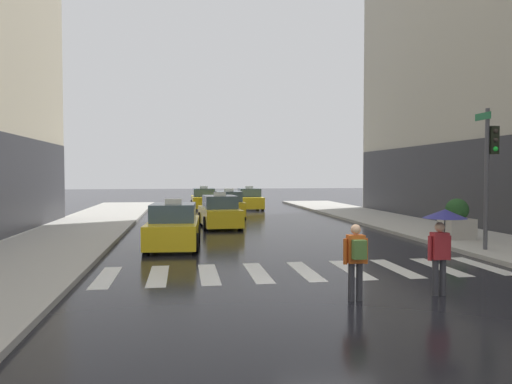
{
  "coord_description": "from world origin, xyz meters",
  "views": [
    {
      "loc": [
        -3.38,
        -10.06,
        2.73
      ],
      "look_at": [
        -0.64,
        8.0,
        2.04
      ],
      "focal_mm": 33.8,
      "sensor_mm": 36.0,
      "label": 1
    }
  ],
  "objects_px": {
    "pedestrian_with_umbrella": "(443,228)",
    "taxi_lead": "(174,227)",
    "taxi_third": "(229,205)",
    "traffic_light_pole": "(490,158)",
    "taxi_fourth": "(249,200)",
    "taxi_fifth": "(204,200)",
    "planter_near_corner": "(457,220)",
    "pedestrian_with_backpack": "(356,256)",
    "taxi_second": "(220,213)"
  },
  "relations": [
    {
      "from": "traffic_light_pole",
      "to": "taxi_third",
      "type": "bearing_deg",
      "value": 115.04
    },
    {
      "from": "taxi_lead",
      "to": "traffic_light_pole",
      "type": "bearing_deg",
      "value": -17.05
    },
    {
      "from": "pedestrian_with_umbrella",
      "to": "taxi_lead",
      "type": "bearing_deg",
      "value": 126.37
    },
    {
      "from": "taxi_third",
      "to": "pedestrian_with_umbrella",
      "type": "relative_size",
      "value": 2.36
    },
    {
      "from": "taxi_third",
      "to": "pedestrian_with_backpack",
      "type": "relative_size",
      "value": 2.77
    },
    {
      "from": "pedestrian_with_umbrella",
      "to": "planter_near_corner",
      "type": "distance_m",
      "value": 9.33
    },
    {
      "from": "taxi_lead",
      "to": "taxi_fourth",
      "type": "height_order",
      "value": "same"
    },
    {
      "from": "taxi_lead",
      "to": "pedestrian_with_umbrella",
      "type": "distance_m",
      "value": 10.34
    },
    {
      "from": "traffic_light_pole",
      "to": "pedestrian_with_umbrella",
      "type": "relative_size",
      "value": 2.47
    },
    {
      "from": "pedestrian_with_backpack",
      "to": "planter_near_corner",
      "type": "distance_m",
      "value": 10.73
    },
    {
      "from": "planter_near_corner",
      "to": "pedestrian_with_backpack",
      "type": "bearing_deg",
      "value": -131.98
    },
    {
      "from": "taxi_fifth",
      "to": "planter_near_corner",
      "type": "relative_size",
      "value": 2.85
    },
    {
      "from": "taxi_fifth",
      "to": "pedestrian_with_umbrella",
      "type": "relative_size",
      "value": 2.35
    },
    {
      "from": "pedestrian_with_umbrella",
      "to": "taxi_fifth",
      "type": "bearing_deg",
      "value": 98.51
    },
    {
      "from": "traffic_light_pole",
      "to": "taxi_third",
      "type": "xyz_separation_m",
      "value": [
        -7.41,
        15.87,
        -2.53
      ]
    },
    {
      "from": "taxi_third",
      "to": "taxi_fourth",
      "type": "height_order",
      "value": "same"
    },
    {
      "from": "traffic_light_pole",
      "to": "pedestrian_with_backpack",
      "type": "relative_size",
      "value": 2.91
    },
    {
      "from": "taxi_fourth",
      "to": "planter_near_corner",
      "type": "xyz_separation_m",
      "value": [
        5.77,
        -19.22,
        0.15
      ]
    },
    {
      "from": "traffic_light_pole",
      "to": "taxi_fourth",
      "type": "height_order",
      "value": "traffic_light_pole"
    },
    {
      "from": "taxi_third",
      "to": "pedestrian_with_backpack",
      "type": "bearing_deg",
      "value": -87.93
    },
    {
      "from": "taxi_lead",
      "to": "taxi_third",
      "type": "height_order",
      "value": "same"
    },
    {
      "from": "taxi_lead",
      "to": "planter_near_corner",
      "type": "xyz_separation_m",
      "value": [
        11.2,
        -0.5,
        0.15
      ]
    },
    {
      "from": "taxi_third",
      "to": "pedestrian_with_backpack",
      "type": "xyz_separation_m",
      "value": [
        0.76,
        -21.07,
        0.25
      ]
    },
    {
      "from": "taxi_fifth",
      "to": "taxi_fourth",
      "type": "bearing_deg",
      "value": -12.61
    },
    {
      "from": "taxi_lead",
      "to": "taxi_fourth",
      "type": "relative_size",
      "value": 1.01
    },
    {
      "from": "planter_near_corner",
      "to": "taxi_second",
      "type": "bearing_deg",
      "value": 141.96
    },
    {
      "from": "taxi_third",
      "to": "pedestrian_with_umbrella",
      "type": "distance_m",
      "value": 21.1
    },
    {
      "from": "taxi_lead",
      "to": "taxi_second",
      "type": "xyz_separation_m",
      "value": [
        2.22,
        6.52,
        0.0
      ]
    },
    {
      "from": "taxi_lead",
      "to": "taxi_third",
      "type": "relative_size",
      "value": 1.01
    },
    {
      "from": "taxi_lead",
      "to": "pedestrian_with_umbrella",
      "type": "bearing_deg",
      "value": -53.63
    },
    {
      "from": "pedestrian_with_backpack",
      "to": "pedestrian_with_umbrella",
      "type": "bearing_deg",
      "value": 4.92
    },
    {
      "from": "taxi_fourth",
      "to": "pedestrian_with_backpack",
      "type": "bearing_deg",
      "value": -92.97
    },
    {
      "from": "taxi_lead",
      "to": "planter_near_corner",
      "type": "bearing_deg",
      "value": -2.57
    },
    {
      "from": "taxi_fifth",
      "to": "taxi_third",
      "type": "bearing_deg",
      "value": -79.29
    },
    {
      "from": "taxi_fourth",
      "to": "taxi_second",
      "type": "bearing_deg",
      "value": -104.75
    },
    {
      "from": "taxi_lead",
      "to": "taxi_second",
      "type": "relative_size",
      "value": 1.0
    },
    {
      "from": "pedestrian_with_umbrella",
      "to": "planter_near_corner",
      "type": "bearing_deg",
      "value": 56.89
    },
    {
      "from": "pedestrian_with_umbrella",
      "to": "pedestrian_with_backpack",
      "type": "xyz_separation_m",
      "value": [
        -2.09,
        -0.18,
        -0.54
      ]
    },
    {
      "from": "planter_near_corner",
      "to": "taxi_fourth",
      "type": "bearing_deg",
      "value": 106.69
    },
    {
      "from": "traffic_light_pole",
      "to": "planter_near_corner",
      "type": "xyz_separation_m",
      "value": [
        0.52,
        2.77,
        -2.38
      ]
    },
    {
      "from": "taxi_third",
      "to": "pedestrian_with_umbrella",
      "type": "height_order",
      "value": "pedestrian_with_umbrella"
    },
    {
      "from": "taxi_lead",
      "to": "pedestrian_with_backpack",
      "type": "relative_size",
      "value": 2.8
    },
    {
      "from": "traffic_light_pole",
      "to": "taxi_second",
      "type": "relative_size",
      "value": 1.04
    },
    {
      "from": "traffic_light_pole",
      "to": "taxi_lead",
      "type": "xyz_separation_m",
      "value": [
        -10.67,
        3.27,
        -2.53
      ]
    },
    {
      "from": "pedestrian_with_umbrella",
      "to": "pedestrian_with_backpack",
      "type": "bearing_deg",
      "value": -175.08
    },
    {
      "from": "taxi_fifth",
      "to": "planter_near_corner",
      "type": "xyz_separation_m",
      "value": [
        9.24,
        -20.0,
        0.15
      ]
    },
    {
      "from": "taxi_second",
      "to": "taxi_fifth",
      "type": "bearing_deg",
      "value": 91.18
    },
    {
      "from": "taxi_fifth",
      "to": "taxi_second",
      "type": "bearing_deg",
      "value": -88.82
    },
    {
      "from": "traffic_light_pole",
      "to": "taxi_third",
      "type": "relative_size",
      "value": 1.05
    },
    {
      "from": "taxi_third",
      "to": "planter_near_corner",
      "type": "relative_size",
      "value": 2.86
    }
  ]
}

